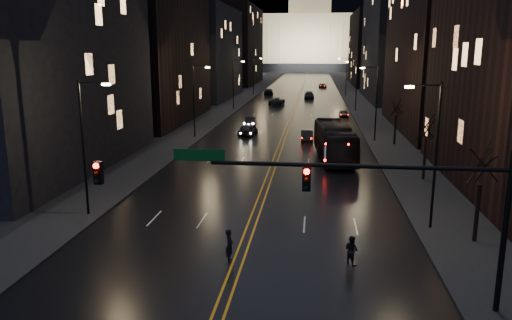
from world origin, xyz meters
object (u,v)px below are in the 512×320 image
(traffic_signal, at_px, (365,192))
(pedestrian_b, at_px, (351,250))
(bus, at_px, (334,141))
(receding_car_a, at_px, (307,136))
(oncoming_car_b, at_px, (251,121))
(oncoming_car_a, at_px, (248,130))
(pedestrian_a, at_px, (230,246))

(traffic_signal, bearing_deg, pedestrian_b, 91.17)
(traffic_signal, relative_size, pedestrian_b, 11.05)
(bus, xyz_separation_m, receding_car_a, (-2.90, 9.23, -1.11))
(bus, bearing_deg, oncoming_car_b, 113.30)
(receding_car_a, height_order, pedestrian_b, pedestrian_b)
(oncoming_car_a, bearing_deg, pedestrian_a, 103.11)
(oncoming_car_a, relative_size, pedestrian_a, 2.59)
(pedestrian_a, bearing_deg, bus, -21.31)
(oncoming_car_a, distance_m, oncoming_car_b, 8.27)
(pedestrian_b, bearing_deg, oncoming_car_a, -28.93)
(traffic_signal, distance_m, pedestrian_a, 8.58)
(bus, height_order, receding_car_a, bus)
(traffic_signal, height_order, oncoming_car_a, traffic_signal)
(pedestrian_b, bearing_deg, traffic_signal, 136.87)
(oncoming_car_b, bearing_deg, pedestrian_a, 89.69)
(bus, bearing_deg, pedestrian_b, -95.26)
(bus, distance_m, receding_car_a, 9.74)
(receding_car_a, distance_m, pedestrian_b, 35.10)
(oncoming_car_a, xyz_separation_m, pedestrian_a, (4.19, -38.46, 0.11))
(traffic_signal, height_order, receding_car_a, traffic_signal)
(traffic_signal, bearing_deg, oncoming_car_b, 102.53)
(receding_car_a, relative_size, pedestrian_b, 2.57)
(bus, bearing_deg, pedestrian_a, -108.74)
(traffic_signal, xyz_separation_m, receding_car_a, (-2.97, 39.29, -4.44))
(traffic_signal, relative_size, oncoming_car_a, 3.77)
(traffic_signal, xyz_separation_m, pedestrian_a, (-6.36, 3.92, -4.22))
(traffic_signal, xyz_separation_m, pedestrian_b, (-0.09, 4.31, -4.32))
(receding_car_a, relative_size, pedestrian_a, 2.27)
(receding_car_a, bearing_deg, traffic_signal, -88.03)
(oncoming_car_b, height_order, pedestrian_a, pedestrian_a)
(bus, bearing_deg, oncoming_car_a, 125.14)
(oncoming_car_b, relative_size, pedestrian_a, 2.37)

